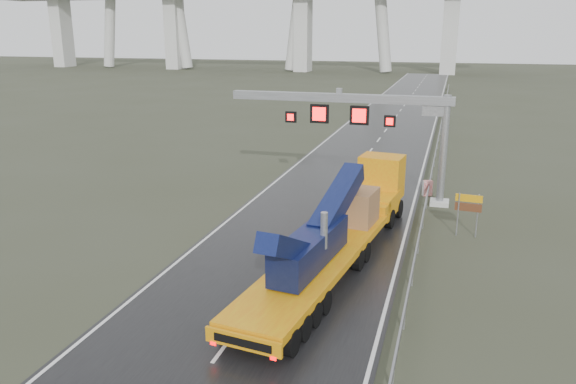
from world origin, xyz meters
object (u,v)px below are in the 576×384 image
(heavy_haul_truck, at_px, (346,220))
(exit_sign_pair, at_px, (468,207))
(striped_barrier, at_px, (427,188))
(sign_gantry, at_px, (370,117))

(heavy_haul_truck, relative_size, exit_sign_pair, 7.87)
(striped_barrier, bearing_deg, heavy_haul_truck, -129.21)
(sign_gantry, xyz_separation_m, heavy_haul_truck, (0.39, -9.84, -3.87))
(heavy_haul_truck, height_order, striped_barrier, heavy_haul_truck)
(heavy_haul_truck, xyz_separation_m, exit_sign_pair, (6.01, 4.17, -0.02))
(heavy_haul_truck, relative_size, striped_barrier, 18.01)
(sign_gantry, height_order, exit_sign_pair, sign_gantry)
(heavy_haul_truck, bearing_deg, sign_gantry, 99.66)
(sign_gantry, distance_m, striped_barrier, 6.71)
(exit_sign_pair, bearing_deg, sign_gantry, 144.08)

